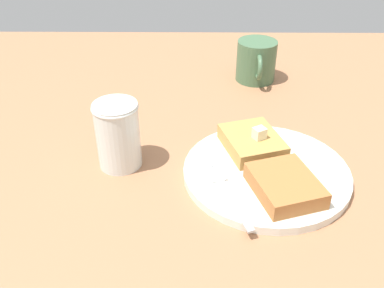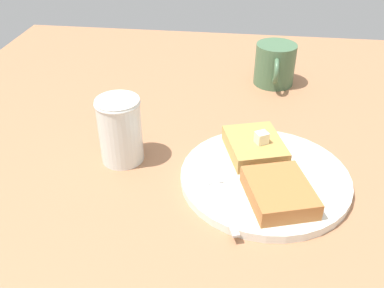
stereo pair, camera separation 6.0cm
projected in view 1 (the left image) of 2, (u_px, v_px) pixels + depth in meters
The scene contains 8 objects.
table_surface at pixel (236, 172), 64.87cm from camera, with size 116.46×116.46×2.87cm, color #A36E4B.
plate at pixel (266, 172), 61.29cm from camera, with size 23.76×23.76×1.25cm.
toast_slice_left at pixel (252, 142), 64.58cm from camera, with size 9.52×7.76×2.37cm, color #BF8D48.
toast_slice_middle at pixel (285, 185), 56.09cm from camera, with size 9.52×7.76×2.37cm, color #AC6B37.
butter_pat_primary at pixel (259, 133), 62.91cm from camera, with size 1.71×1.53×1.71cm, color #F8F1C2.
fork at pixel (223, 186), 57.61cm from camera, with size 15.61×6.50×0.36cm.
syrup_jar at pixel (118, 138), 61.71cm from camera, with size 6.59×6.59×10.07cm.
coffee_mug at pixel (256, 61), 86.24cm from camera, with size 10.66×7.94×8.17cm.
Camera 1 is at (51.62, -6.14, 41.02)cm, focal length 40.00 mm.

